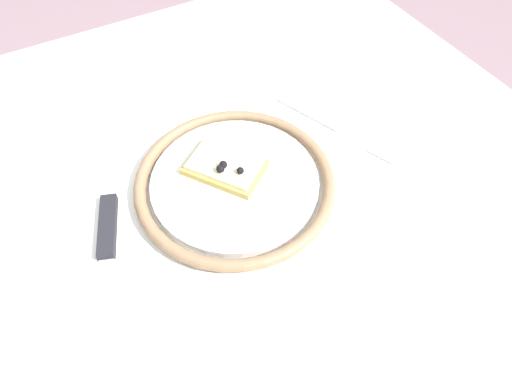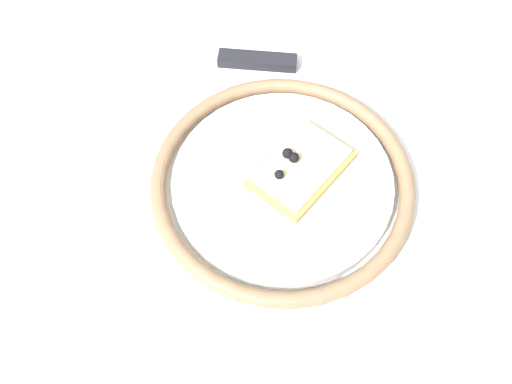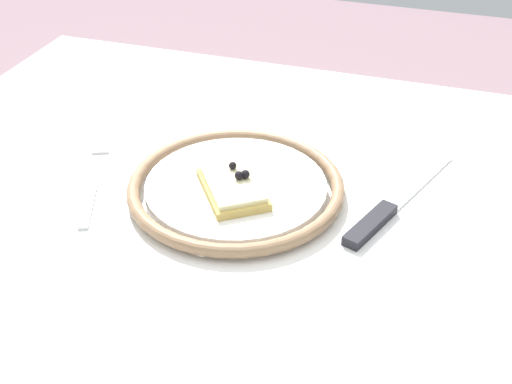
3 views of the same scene
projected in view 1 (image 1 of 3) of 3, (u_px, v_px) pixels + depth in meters
The scene contains 6 objects.
ground_plane at pixel (223, 358), 1.19m from camera, with size 6.00×6.00×0.00m, color gray.
dining_table at pixel (196, 224), 0.66m from camera, with size 1.06×0.83×0.76m.
plate at pixel (235, 182), 0.57m from camera, with size 0.26×0.26×0.02m.
pizza_slice_near at pixel (225, 166), 0.57m from camera, with size 0.11×0.12×0.03m.
knife at pixel (107, 250), 0.52m from camera, with size 0.10×0.23×0.01m.
fork at pixel (335, 128), 0.65m from camera, with size 0.09×0.19×0.00m.
Camera 1 is at (0.09, 0.36, 1.22)m, focal length 30.87 mm.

